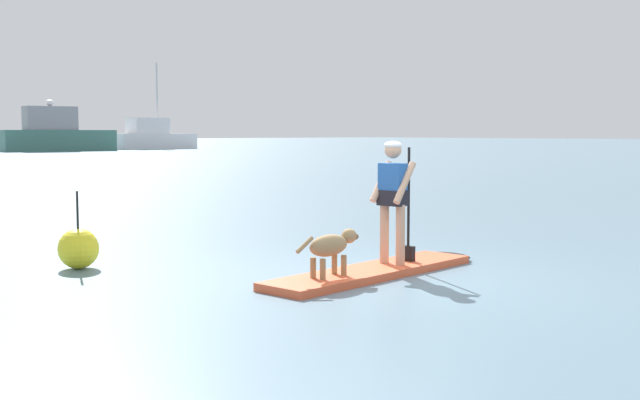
% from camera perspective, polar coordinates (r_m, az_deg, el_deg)
% --- Properties ---
extents(ground_plane, '(400.00, 400.00, 0.00)m').
position_cam_1_polar(ground_plane, '(10.14, 3.73, -5.44)').
color(ground_plane, slate).
extents(paddleboard, '(3.72, 1.14, 0.10)m').
position_cam_1_polar(paddleboard, '(10.31, 4.53, -4.99)').
color(paddleboard, '#E55933').
rests_on(paddleboard, ground_plane).
extents(person_paddler, '(0.63, 0.51, 1.60)m').
position_cam_1_polar(person_paddler, '(10.35, 5.28, 0.48)').
color(person_paddler, tan).
rests_on(person_paddler, paddleboard).
extents(dog, '(1.09, 0.29, 0.54)m').
position_cam_1_polar(dog, '(9.49, 0.82, -3.32)').
color(dog, '#997A51').
rests_on(dog, paddleboard).
extents(moored_boat_outer, '(10.80, 4.34, 4.93)m').
position_cam_1_polar(moored_boat_outer, '(81.00, -18.35, 4.48)').
color(moored_boat_outer, '#3F7266').
rests_on(moored_boat_outer, ground_plane).
extents(moored_boat_port, '(9.40, 3.74, 9.34)m').
position_cam_1_polar(moored_boat_port, '(88.39, -11.90, 4.42)').
color(moored_boat_port, white).
rests_on(moored_boat_port, ground_plane).
extents(marker_buoy, '(0.54, 0.54, 1.04)m').
position_cam_1_polar(marker_buoy, '(11.08, -16.91, -3.34)').
color(marker_buoy, yellow).
rests_on(marker_buoy, ground_plane).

